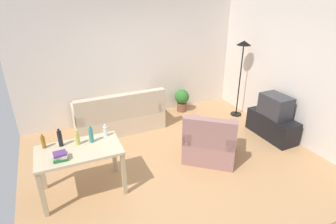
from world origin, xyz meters
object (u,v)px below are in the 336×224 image
at_px(bottle_squat, 77,138).
at_px(tv, 276,106).
at_px(tv_stand, 272,126).
at_px(book_stack, 60,156).
at_px(couch, 120,117).
at_px(bottle_clear, 105,131).
at_px(potted_plant, 182,99).
at_px(bottle_amber, 43,142).
at_px(bottle_dark, 60,138).
at_px(bottle_tall, 91,135).
at_px(desk, 80,156).
at_px(armchair, 210,142).
at_px(torchiere_lamp, 242,58).

bearing_deg(bottle_squat, tv, -0.46).
distance_m(tv_stand, book_stack, 4.18).
bearing_deg(couch, bottle_clear, 68.19).
bearing_deg(potted_plant, bottle_amber, -150.59).
relative_size(tv_stand, bottle_clear, 5.34).
relative_size(bottle_amber, bottle_clear, 1.09).
height_order(tv_stand, bottle_dark, bottle_dark).
height_order(bottle_amber, bottle_dark, bottle_dark).
distance_m(bottle_clear, book_stack, 0.80).
xyz_separation_m(tv, bottle_clear, (-3.43, 0.10, 0.15)).
xyz_separation_m(bottle_amber, bottle_clear, (0.89, -0.03, -0.01)).
bearing_deg(bottle_tall, bottle_clear, 21.37).
height_order(desk, armchair, armchair).
bearing_deg(desk, bottle_amber, 152.07).
xyz_separation_m(bottle_tall, bottle_clear, (0.23, 0.09, -0.03)).
bearing_deg(bottle_amber, bottle_dark, -10.70).
bearing_deg(book_stack, desk, 33.81).
xyz_separation_m(desk, bottle_dark, (-0.22, 0.20, 0.23)).
relative_size(torchiere_lamp, desk, 1.49).
relative_size(bottle_dark, bottle_clear, 1.36).
height_order(bottle_dark, bottle_tall, bottle_dark).
xyz_separation_m(tv_stand, bottle_amber, (-4.32, 0.14, 0.62)).
bearing_deg(bottle_amber, desk, -28.89).
distance_m(bottle_amber, bottle_squat, 0.47).
bearing_deg(bottle_squat, armchair, -4.36).
distance_m(potted_plant, armchair, 2.13).
height_order(tv, book_stack, tv).
xyz_separation_m(bottle_squat, bottle_clear, (0.43, 0.07, -0.01)).
xyz_separation_m(torchiere_lamp, bottle_dark, (-4.09, -1.08, -0.53)).
relative_size(armchair, bottle_tall, 4.54).
height_order(torchiere_lamp, desk, torchiere_lamp).
relative_size(bottle_dark, bottle_tall, 1.03).
distance_m(torchiere_lamp, book_stack, 4.42).
bearing_deg(torchiere_lamp, bottle_amber, -166.49).
relative_size(bottle_dark, book_stack, 1.35).
xyz_separation_m(couch, book_stack, (-1.31, -1.91, 0.51)).
distance_m(armchair, bottle_squat, 2.31).
relative_size(torchiere_lamp, potted_plant, 3.18).
distance_m(tv_stand, armchair, 1.62).
bearing_deg(bottle_clear, torchiere_lamp, 17.34).
bearing_deg(couch, desk, 58.68).
xyz_separation_m(tv, armchair, (-1.62, -0.14, -0.38)).
xyz_separation_m(bottle_dark, bottle_clear, (0.66, 0.01, -0.04)).
xyz_separation_m(tv_stand, bottle_squat, (-3.85, 0.03, 0.62)).
xyz_separation_m(tv_stand, book_stack, (-4.13, -0.28, 0.57)).
height_order(armchair, book_stack, armchair).
height_order(potted_plant, bottle_clear, bottle_clear).
relative_size(torchiere_lamp, bottle_clear, 8.78).
xyz_separation_m(potted_plant, bottle_tall, (-2.54, -1.92, 0.55)).
bearing_deg(torchiere_lamp, book_stack, -160.58).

